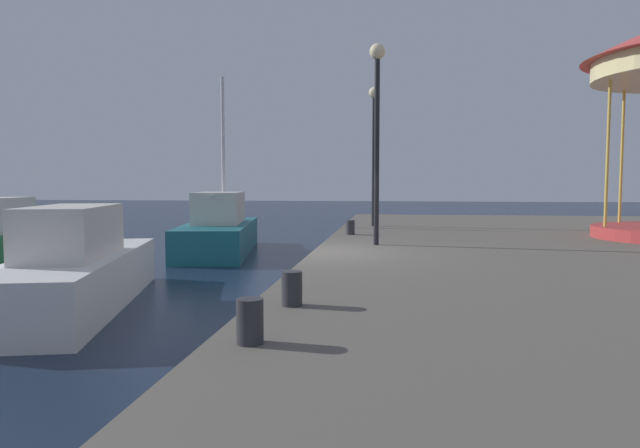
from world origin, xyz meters
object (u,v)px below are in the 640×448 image
object	(u,v)px
lamp_post_mid_promenade	(374,132)
bollard_south	(350,227)
lamp_post_near_edge	(377,109)
bollard_center	(250,321)
motorboat_white	(77,270)
sailboat_teal	(219,230)
bollard_north	(292,288)

from	to	relation	value
lamp_post_mid_promenade	bollard_south	world-z (taller)	lamp_post_mid_promenade
lamp_post_near_edge	bollard_south	size ratio (longest dim) A/B	11.40
lamp_post_near_edge	bollard_south	world-z (taller)	lamp_post_near_edge
bollard_center	lamp_post_mid_promenade	bearing A→B (deg)	87.49
motorboat_white	bollard_south	distance (m)	7.60
sailboat_teal	lamp_post_mid_promenade	bearing A→B (deg)	15.44
lamp_post_near_edge	bollard_center	distance (m)	8.71
motorboat_white	lamp_post_near_edge	distance (m)	7.13
bollard_center	bollard_north	world-z (taller)	same
sailboat_teal	bollard_south	xyz separation A→B (m)	(4.35, -1.87, 0.28)
motorboat_white	bollard_center	distance (m)	6.26
motorboat_white	bollard_center	size ratio (longest dim) A/B	15.18
sailboat_teal	bollard_north	world-z (taller)	sailboat_teal
motorboat_white	bollard_center	bearing A→B (deg)	-46.14
lamp_post_near_edge	bollard_center	world-z (taller)	lamp_post_near_edge
lamp_post_mid_promenade	motorboat_white	bearing A→B (deg)	-117.75
sailboat_teal	bollard_south	distance (m)	4.74
motorboat_white	lamp_post_mid_promenade	world-z (taller)	lamp_post_mid_promenade
lamp_post_near_edge	bollard_south	xyz separation A→B (m)	(-0.78, 2.51, -2.89)
sailboat_teal	bollard_center	distance (m)	13.26
lamp_post_mid_promenade	sailboat_teal	bearing A→B (deg)	-164.56
lamp_post_mid_promenade	bollard_center	bearing A→B (deg)	-92.51
bollard_center	bollard_south	world-z (taller)	same
motorboat_white	bollard_center	xyz separation A→B (m)	(4.33, -4.51, 0.32)
sailboat_teal	lamp_post_near_edge	xyz separation A→B (m)	(5.13, -4.39, 3.17)
motorboat_white	lamp_post_mid_promenade	bearing A→B (deg)	62.25
bollard_center	bollard_south	bearing A→B (deg)	89.54
lamp_post_mid_promenade	bollard_south	bearing A→B (deg)	-99.24
lamp_post_mid_promenade	bollard_center	world-z (taller)	lamp_post_mid_promenade
sailboat_teal	bollard_north	size ratio (longest dim) A/B	16.02
sailboat_teal	bollard_center	size ratio (longest dim) A/B	16.02
motorboat_white	bollard_north	world-z (taller)	motorboat_white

